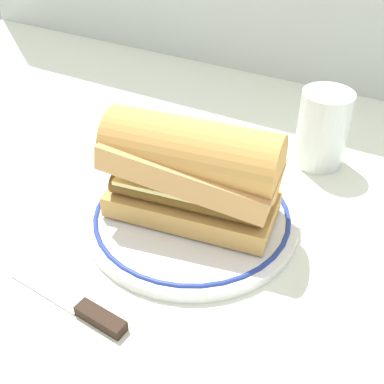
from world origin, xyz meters
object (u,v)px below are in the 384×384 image
object	(u,v)px
plate	(192,217)
sausage_sandwich	(192,170)
butter_knife	(77,305)
drinking_glass	(322,133)

from	to	relation	value
plate	sausage_sandwich	xyz separation A→B (m)	(0.00, 0.00, 0.07)
plate	butter_knife	size ratio (longest dim) A/B	1.72
plate	sausage_sandwich	size ratio (longest dim) A/B	1.23
sausage_sandwich	butter_knife	xyz separation A→B (m)	(-0.04, -0.17, -0.07)
plate	drinking_glass	bearing A→B (deg)	65.08
drinking_glass	plate	bearing A→B (deg)	-114.92
plate	drinking_glass	xyz separation A→B (m)	(0.09, 0.20, 0.04)
plate	drinking_glass	size ratio (longest dim) A/B	2.38
plate	sausage_sandwich	bearing A→B (deg)	45.00
plate	butter_knife	distance (m)	0.17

